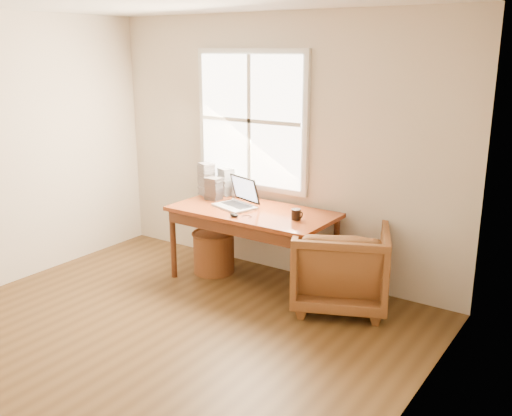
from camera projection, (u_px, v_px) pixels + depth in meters
The scene contains 11 objects.
room_shell at pixel (120, 185), 4.06m from camera, with size 4.04×4.54×2.64m.
desk at pixel (253, 212), 5.51m from camera, with size 1.60×0.80×0.04m, color brown.
armchair at pixel (341, 266), 5.09m from camera, with size 0.81×0.84×0.76m, color brown.
wicker_stool at pixel (214, 253), 5.92m from camera, with size 0.42×0.42×0.42m, color brown.
laptop at pixel (235, 192), 5.54m from camera, with size 0.43×0.45×0.32m, color silver, non-canonical shape.
mouse at pixel (234, 215), 5.28m from camera, with size 0.10×0.06×0.03m, color black.
coffee_mug at pixel (296, 214), 5.19m from camera, with size 0.09×0.09×0.10m, color black.
cd_stack_a at pixel (226, 181), 6.04m from camera, with size 0.15×0.13×0.29m, color silver.
cd_stack_b at pixel (214, 189), 5.86m from camera, with size 0.15×0.13×0.23m, color #242428.
cd_stack_c at pixel (207, 179), 6.05m from camera, with size 0.15×0.13×0.34m, color #A4A3B0.
cd_stack_d at pixel (240, 188), 5.97m from camera, with size 0.14×0.12×0.18m, color silver.
Camera 1 is at (2.99, -2.57, 2.26)m, focal length 40.00 mm.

